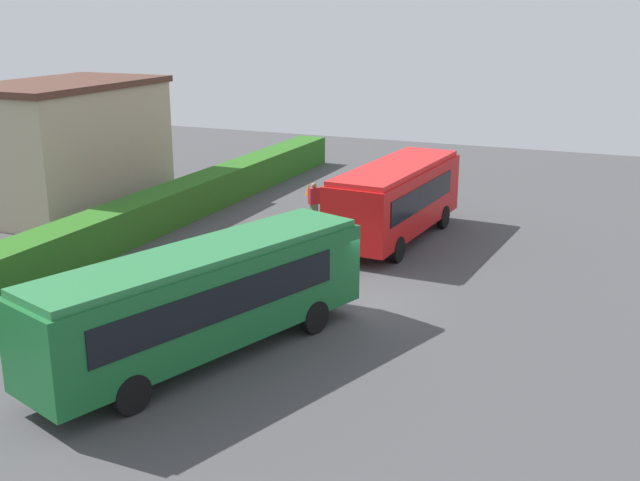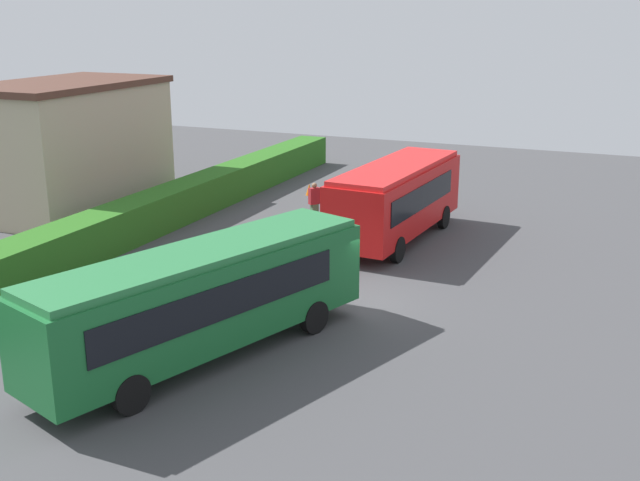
{
  "view_description": "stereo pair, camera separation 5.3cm",
  "coord_description": "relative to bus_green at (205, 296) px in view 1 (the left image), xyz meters",
  "views": [
    {
      "loc": [
        -22.3,
        -8.52,
        9.24
      ],
      "look_at": [
        1.08,
        1.43,
        1.67
      ],
      "focal_mm": 43.78,
      "sensor_mm": 36.0,
      "label": 1
    },
    {
      "loc": [
        -22.28,
        -8.57,
        9.24
      ],
      "look_at": [
        1.08,
        1.43,
        1.67
      ],
      "focal_mm": 43.78,
      "sensor_mm": 36.0,
      "label": 2
    }
  ],
  "objects": [
    {
      "name": "ground_plane",
      "position": [
        5.36,
        -2.07,
        -1.8
      ],
      "size": [
        64.0,
        64.0,
        0.0
      ],
      "primitive_type": "plane",
      "color": "#424244"
    },
    {
      "name": "bus_green",
      "position": [
        0.0,
        0.0,
        0.0
      ],
      "size": [
        10.61,
        5.56,
        3.11
      ],
      "rotation": [
        0.0,
        0.0,
        -0.33
      ],
      "color": "#19602D",
      "rests_on": "ground_plane"
    },
    {
      "name": "bus_red",
      "position": [
        12.9,
        -1.28,
        0.03
      ],
      "size": [
        8.96,
        3.17,
        3.19
      ],
      "rotation": [
        0.0,
        0.0,
        -0.07
      ],
      "color": "red",
      "rests_on": "ground_plane"
    },
    {
      "name": "person_left",
      "position": [
        -0.91,
        2.39,
        -0.83
      ],
      "size": [
        0.34,
        0.49,
        1.83
      ],
      "rotation": [
        0.0,
        0.0,
        6.08
      ],
      "color": "#4C6B47",
      "rests_on": "ground_plane"
    },
    {
      "name": "person_center",
      "position": [
        14.2,
        2.96,
        -0.86
      ],
      "size": [
        0.55,
        0.51,
        1.8
      ],
      "rotation": [
        0.0,
        0.0,
        0.91
      ],
      "color": "#4C6B47",
      "rests_on": "ground_plane"
    },
    {
      "name": "person_right",
      "position": [
        16.84,
        0.37,
        -0.89
      ],
      "size": [
        0.5,
        0.31,
        1.73
      ],
      "rotation": [
        0.0,
        0.0,
        1.47
      ],
      "color": "#334C8C",
      "rests_on": "ground_plane"
    },
    {
      "name": "hedge_row",
      "position": [
        5.36,
        8.77,
        -1.0
      ],
      "size": [
        44.0,
        1.67,
        1.61
      ],
      "primitive_type": "cube",
      "color": "#28631B",
      "rests_on": "ground_plane"
    },
    {
      "name": "depot_building",
      "position": [
        11.96,
        14.63,
        1.23
      ],
      "size": [
        9.64,
        5.65,
        6.04
      ],
      "color": "tan",
      "rests_on": "ground_plane"
    },
    {
      "name": "traffic_cone",
      "position": [
        18.93,
        5.32,
        -1.5
      ],
      "size": [
        0.36,
        0.36,
        0.6
      ],
      "primitive_type": "cone",
      "color": "orange",
      "rests_on": "ground_plane"
    }
  ]
}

